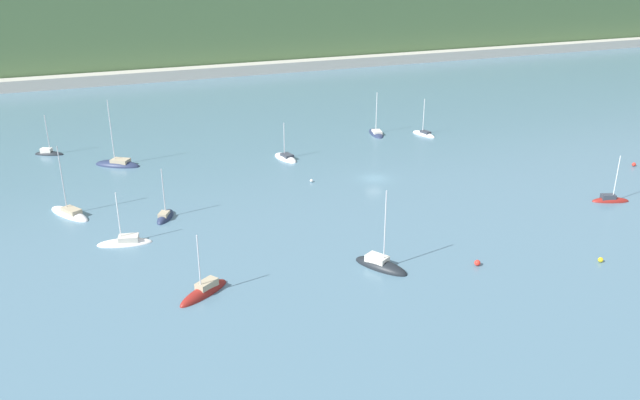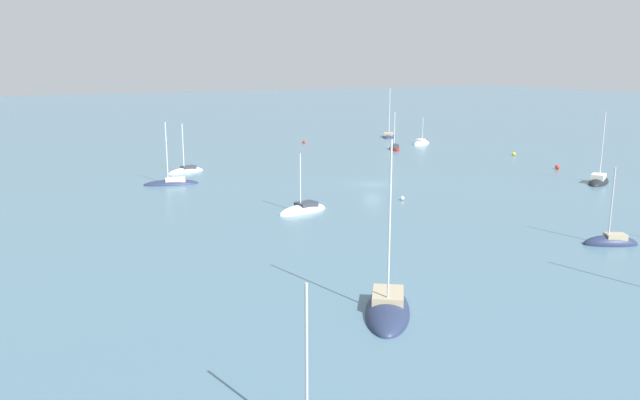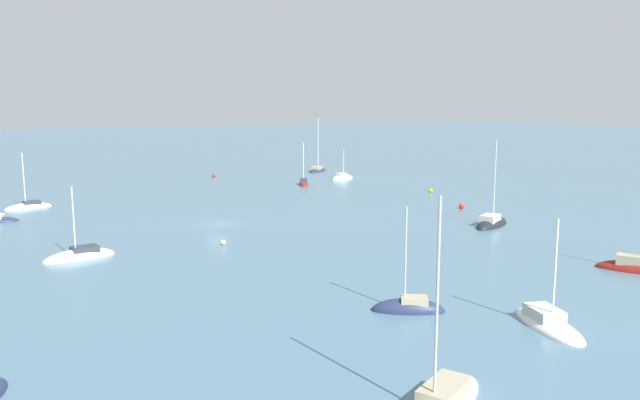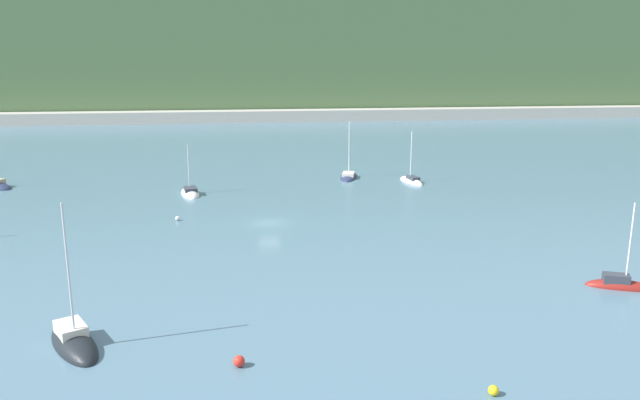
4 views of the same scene
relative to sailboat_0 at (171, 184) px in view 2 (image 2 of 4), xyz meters
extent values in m
plane|color=slate|center=(-13.56, -25.22, -0.08)|extent=(600.00, 600.00, 0.00)
ellipsoid|color=#232D4C|center=(0.01, 0.05, -0.08)|extent=(4.32, 8.05, 1.33)
cube|color=silver|center=(-0.14, -0.54, 0.55)|extent=(2.39, 3.11, 0.53)
cylinder|color=silver|center=(0.11, 0.42, 4.51)|extent=(0.14, 0.14, 8.45)
cylinder|color=#B2B2B7|center=(-64.50, 11.13, 3.97)|extent=(0.14, 0.14, 7.37)
ellipsoid|color=white|center=(-23.88, -8.96, -0.08)|extent=(3.71, 6.95, 1.79)
cube|color=#333842|center=(-23.77, -9.48, 0.71)|extent=(2.12, 2.67, 0.59)
cylinder|color=silver|center=(-23.95, -8.64, 3.60)|extent=(0.14, 0.14, 6.38)
ellipsoid|color=black|center=(-27.96, -54.56, -0.08)|extent=(5.68, 7.59, 1.96)
cube|color=silver|center=(-28.25, -54.04, 0.88)|extent=(2.78, 3.13, 0.86)
cylinder|color=silver|center=(-27.79, -54.88, 5.25)|extent=(0.14, 0.14, 9.58)
ellipsoid|color=white|center=(8.89, -4.68, -0.08)|extent=(3.28, 6.39, 1.51)
cube|color=#333842|center=(9.01, -5.16, 0.61)|extent=(1.77, 2.45, 0.56)
cylinder|color=silver|center=(8.81, -4.39, 3.97)|extent=(0.14, 0.14, 7.28)
ellipsoid|color=white|center=(19.52, -58.93, -0.08)|extent=(3.89, 5.86, 1.80)
cube|color=silver|center=(19.36, -58.52, 0.75)|extent=(2.01, 2.36, 0.68)
cylinder|color=silver|center=(19.63, -59.19, 2.97)|extent=(0.14, 0.14, 5.12)
ellipsoid|color=#232D4C|center=(-49.65, -28.74, -0.08)|extent=(4.05, 5.40, 1.86)
cube|color=tan|center=(-49.84, -29.10, 0.71)|extent=(1.99, 2.23, 0.56)
cylinder|color=#B2B2B7|center=(-49.52, -28.51, 3.90)|extent=(0.14, 0.14, 6.94)
ellipsoid|color=#232D4C|center=(-53.41, -0.75, -0.08)|extent=(8.78, 7.48, 1.97)
cube|color=tan|center=(-52.85, -1.15, 0.82)|extent=(3.76, 3.54, 0.73)
cylinder|color=silver|center=(-53.76, -0.50, 6.20)|extent=(0.14, 0.14, 11.49)
ellipsoid|color=#232D4C|center=(33.98, -60.40, -0.08)|extent=(8.16, 7.41, 1.48)
cube|color=tan|center=(33.47, -59.98, 0.65)|extent=(3.54, 3.41, 0.66)
cylinder|color=silver|center=(34.29, -60.67, 5.71)|extent=(0.14, 0.14, 10.77)
ellipsoid|color=maroon|center=(15.28, -49.01, -0.08)|extent=(5.98, 3.62, 1.35)
cube|color=#333842|center=(14.85, -48.84, 0.68)|extent=(2.36, 1.83, 0.79)
cylinder|color=silver|center=(15.55, -49.11, 3.81)|extent=(0.14, 0.14, 7.05)
sphere|color=red|center=(-16.80, -58.78, 0.29)|extent=(0.75, 0.75, 0.75)
sphere|color=red|center=(32.83, -37.61, 0.26)|extent=(0.70, 0.70, 0.70)
sphere|color=white|center=(-24.23, -22.79, 0.18)|extent=(0.52, 0.52, 0.52)
sphere|color=yellow|center=(-2.06, -63.97, 0.23)|extent=(0.63, 0.63, 0.63)
camera|label=1|loc=(-61.29, -114.37, 35.62)|focal=35.00mm
camera|label=2|loc=(-86.78, 22.37, 16.73)|focal=35.00mm
camera|label=3|loc=(-85.10, -5.35, 14.50)|focal=35.00mm
camera|label=4|loc=(-15.98, -95.17, 19.54)|focal=35.00mm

